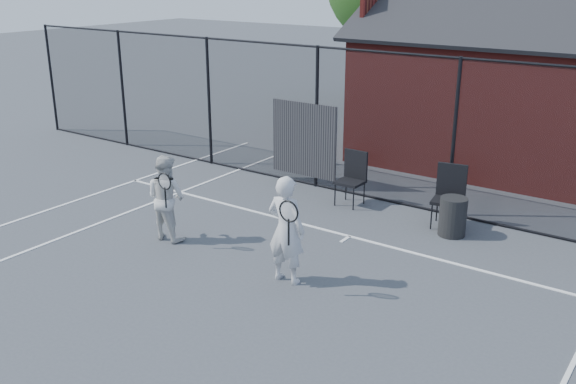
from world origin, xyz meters
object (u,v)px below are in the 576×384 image
Objects in this scene: player_front at (286,230)px; chair_right at (448,198)px; waste_bin at (453,217)px; clubhouse at (497,97)px; player_back at (166,197)px; chair_left at (350,180)px.

player_front is 1.49× the size of chair_right.
player_front is at bearing -113.76° from waste_bin.
waste_bin is (0.93, -4.90, -1.26)m from clubhouse.
chair_right is at bearing 40.91° from player_back.
player_front is at bearing -74.97° from chair_left.
chair_left is 0.94× the size of chair_right.
player_front reaches higher than chair_right.
player_back is 5.00m from waste_bin.
chair_right is 1.60× the size of waste_bin.
chair_left is at bearing 172.27° from waste_bin.
chair_left is (1.75, 3.27, -0.22)m from player_back.
player_front reaches higher than chair_left.
chair_right reaches higher than chair_left.
player_back is 1.42× the size of chair_left.
waste_bin is at bearing -7.04° from chair_left.
waste_bin is (0.23, -0.30, -0.21)m from chair_right.
chair_right is at bearing -81.28° from clubhouse.
chair_left is (-0.88, 3.43, -0.31)m from player_front.
player_front is at bearing -3.34° from player_back.
chair_left is 1.51× the size of waste_bin.
clubhouse is 6.17× the size of chair_left.
clubhouse reaches higher than player_back.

